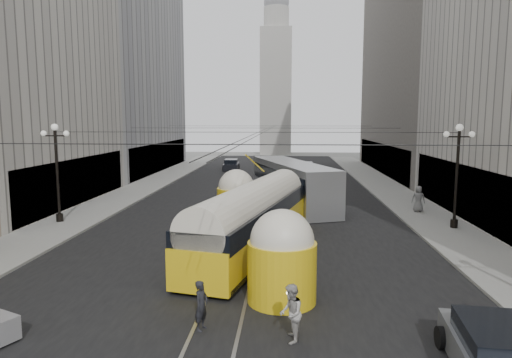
# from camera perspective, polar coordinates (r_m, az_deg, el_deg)

# --- Properties ---
(road) EXTENTS (20.00, 85.00, 0.02)m
(road) POSITION_cam_1_polar(r_m,az_deg,el_deg) (43.44, 0.89, -1.54)
(road) COLOR black
(road) RESTS_ON ground
(sidewalk_left) EXTENTS (4.00, 72.00, 0.15)m
(sidewalk_left) POSITION_cam_1_polar(r_m,az_deg,el_deg) (48.95, -13.06, -0.62)
(sidewalk_left) COLOR gray
(sidewalk_left) RESTS_ON ground
(sidewalk_right) EXTENTS (4.00, 72.00, 0.15)m
(sidewalk_right) POSITION_cam_1_polar(r_m,az_deg,el_deg) (47.84, 15.62, -0.89)
(sidewalk_right) COLOR gray
(sidewalk_right) RESTS_ON ground
(rail_left) EXTENTS (0.12, 85.00, 0.04)m
(rail_left) POSITION_cam_1_polar(r_m,az_deg,el_deg) (43.49, -0.10, -1.53)
(rail_left) COLOR gray
(rail_left) RESTS_ON ground
(rail_right) EXTENTS (0.12, 85.00, 0.04)m
(rail_right) POSITION_cam_1_polar(r_m,az_deg,el_deg) (43.41, 1.87, -1.55)
(rail_right) COLOR gray
(rail_right) RESTS_ON ground
(building_left_far) EXTENTS (12.60, 28.60, 28.60)m
(building_left_far) POSITION_cam_1_polar(r_m,az_deg,el_deg) (62.89, -17.38, 13.99)
(building_left_far) COLOR #999999
(building_left_far) RESTS_ON ground
(building_right_far) EXTENTS (12.60, 32.60, 32.60)m
(building_right_far) POSITION_cam_1_polar(r_m,az_deg,el_deg) (61.73, 21.40, 15.83)
(building_right_far) COLOR #514C47
(building_right_far) RESTS_ON ground
(distant_tower) EXTENTS (6.00, 6.00, 31.36)m
(distant_tower) POSITION_cam_1_polar(r_m,az_deg,el_deg) (90.75, 2.52, 12.62)
(distant_tower) COLOR #B2AFA8
(distant_tower) RESTS_ON ground
(lamppost_left_mid) EXTENTS (1.86, 0.44, 6.37)m
(lamppost_left_mid) POSITION_cam_1_polar(r_m,az_deg,el_deg) (32.14, -23.64, 1.40)
(lamppost_left_mid) COLOR black
(lamppost_left_mid) RESTS_ON sidewalk_left
(lamppost_right_mid) EXTENTS (1.86, 0.44, 6.37)m
(lamppost_right_mid) POSITION_cam_1_polar(r_m,az_deg,el_deg) (30.34, 23.84, 1.06)
(lamppost_right_mid) COLOR black
(lamppost_right_mid) RESTS_ON sidewalk_right
(catenary) EXTENTS (25.00, 72.00, 0.23)m
(catenary) POSITION_cam_1_polar(r_m,az_deg,el_deg) (41.90, 0.99, 6.22)
(catenary) COLOR black
(catenary) RESTS_ON ground
(streetcar) EXTENTS (5.76, 15.89, 3.57)m
(streetcar) POSITION_cam_1_polar(r_m,az_deg,el_deg) (23.66, -0.42, -4.85)
(streetcar) COLOR yellow
(streetcar) RESTS_ON ground
(city_bus) EXTENTS (6.96, 13.92, 3.41)m
(city_bus) POSITION_cam_1_polar(r_m,az_deg,el_deg) (36.31, 4.54, -0.35)
(city_bus) COLOR #9A9B9F
(city_bus) RESTS_ON ground
(sedan_grey) EXTENTS (2.40, 4.83, 1.47)m
(sedan_grey) POSITION_cam_1_polar(r_m,az_deg,el_deg) (14.24, 27.75, -18.90)
(sedan_grey) COLOR slate
(sedan_grey) RESTS_ON ground
(sedan_white_far) EXTENTS (2.07, 4.89, 1.53)m
(sedan_white_far) POSITION_cam_1_polar(r_m,az_deg,el_deg) (56.70, 6.20, 1.24)
(sedan_white_far) COLOR white
(sedan_white_far) RESTS_ON ground
(sedan_dark_far) EXTENTS (2.09, 4.69, 1.46)m
(sedan_dark_far) POSITION_cam_1_polar(r_m,az_deg,el_deg) (61.78, -3.12, 1.75)
(sedan_dark_far) COLOR black
(sedan_dark_far) RESTS_ON ground
(pedestrian_crossing_a) EXTENTS (0.56, 0.69, 1.64)m
(pedestrian_crossing_a) POSITION_cam_1_polar(r_m,az_deg,el_deg) (15.38, -6.84, -15.42)
(pedestrian_crossing_a) COLOR black
(pedestrian_crossing_a) RESTS_ON ground
(pedestrian_crossing_b) EXTENTS (0.70, 0.89, 1.81)m
(pedestrian_crossing_b) POSITION_cam_1_polar(r_m,az_deg,el_deg) (14.56, 4.38, -16.40)
(pedestrian_crossing_b) COLOR #ACA8A1
(pedestrian_crossing_b) RESTS_ON ground
(pedestrian_sidewalk_right) EXTENTS (1.02, 0.76, 1.89)m
(pedestrian_sidewalk_right) POSITION_cam_1_polar(r_m,az_deg,el_deg) (35.02, 19.64, -2.34)
(pedestrian_sidewalk_right) COLOR slate
(pedestrian_sidewalk_right) RESTS_ON sidewalk_right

